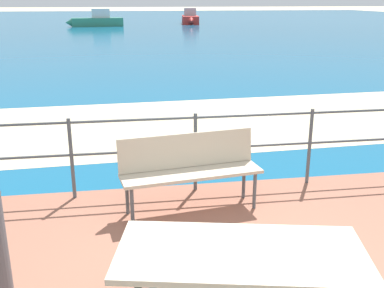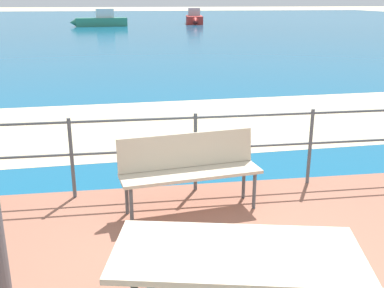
{
  "view_description": "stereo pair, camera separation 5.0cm",
  "coord_description": "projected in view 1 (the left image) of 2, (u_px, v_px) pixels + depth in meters",
  "views": [
    {
      "loc": [
        -0.87,
        -2.76,
        2.36
      ],
      "look_at": [
        -0.05,
        2.37,
        0.68
      ],
      "focal_mm": 42.56,
      "sensor_mm": 36.0,
      "label": 1
    },
    {
      "loc": [
        -0.82,
        -2.77,
        2.36
      ],
      "look_at": [
        -0.05,
        2.37,
        0.68
      ],
      "focal_mm": 42.56,
      "sensor_mm": 36.0,
      "label": 2
    }
  ],
  "objects": [
    {
      "name": "railing_fence",
      "position": [
        195.0,
        142.0,
        5.52
      ],
      "size": [
        5.94,
        0.04,
        0.98
      ],
      "color": "#4C5156",
      "rests_on": "patio_paving"
    },
    {
      "name": "picnic_table",
      "position": [
        240.0,
        276.0,
        2.93
      ],
      "size": [
        1.84,
        1.72,
        0.78
      ],
      "rotation": [
        0.0,
        0.0,
        -0.22
      ],
      "color": "#BCAD93",
      "rests_on": "patio_paving"
    },
    {
      "name": "boat_near",
      "position": [
        190.0,
        18.0,
        42.52
      ],
      "size": [
        1.89,
        4.61,
        1.42
      ],
      "rotation": [
        0.0,
        0.0,
        4.6
      ],
      "color": "red",
      "rests_on": "sea_water"
    },
    {
      "name": "sea_water",
      "position": [
        127.0,
        25.0,
        41.04
      ],
      "size": [
        90.0,
        90.0,
        0.01
      ],
      "primitive_type": "cube",
      "color": "#145B84",
      "rests_on": "ground"
    },
    {
      "name": "boat_mid",
      "position": [
        97.0,
        21.0,
        38.51
      ],
      "size": [
        4.83,
        1.67,
        1.45
      ],
      "rotation": [
        0.0,
        0.0,
        3.26
      ],
      "color": "#338466",
      "rests_on": "sea_water"
    },
    {
      "name": "beach_strip",
      "position": [
        167.0,
        124.0,
        8.86
      ],
      "size": [
        54.13,
        6.55,
        0.01
      ],
      "primitive_type": "cube",
      "rotation": [
        0.0,
        0.0,
        0.05
      ],
      "color": "beige",
      "rests_on": "ground"
    },
    {
      "name": "park_bench",
      "position": [
        190.0,
        165.0,
        5.05
      ],
      "size": [
        1.61,
        0.65,
        0.86
      ],
      "rotation": [
        0.0,
        0.0,
        0.15
      ],
      "color": "#BCAD93",
      "rests_on": "patio_paving"
    }
  ]
}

